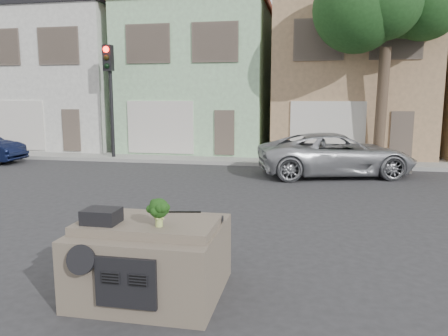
% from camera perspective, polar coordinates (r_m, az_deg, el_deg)
% --- Properties ---
extents(ground_plane, '(120.00, 120.00, 0.00)m').
position_cam_1_polar(ground_plane, '(9.42, -2.89, -8.24)').
color(ground_plane, '#303033').
rests_on(ground_plane, ground).
extents(sidewalk, '(40.00, 3.00, 0.15)m').
position_cam_1_polar(sidewalk, '(19.53, 4.51, 1.13)').
color(sidewalk, gray).
rests_on(sidewalk, ground).
extents(townhouse_white, '(7.20, 8.20, 7.55)m').
position_cam_1_polar(townhouse_white, '(26.71, -18.90, 10.81)').
color(townhouse_white, silver).
rests_on(townhouse_white, ground).
extents(townhouse_mint, '(7.20, 8.20, 7.55)m').
position_cam_1_polar(townhouse_mint, '(23.92, -2.78, 11.53)').
color(townhouse_mint, '#9ECF9D').
rests_on(townhouse_mint, ground).
extents(townhouse_tan, '(7.20, 8.20, 7.55)m').
position_cam_1_polar(townhouse_tan, '(23.30, 15.81, 11.26)').
color(townhouse_tan, tan).
rests_on(townhouse_tan, ground).
extents(silver_pickup, '(6.04, 3.92, 1.55)m').
position_cam_1_polar(silver_pickup, '(16.41, 14.30, -0.95)').
color(silver_pickup, '#ABADB2').
rests_on(silver_pickup, ground).
extents(traffic_signal, '(0.40, 0.40, 5.10)m').
position_cam_1_polar(traffic_signal, '(20.18, -14.60, 8.18)').
color(traffic_signal, black).
rests_on(traffic_signal, ground).
extents(tree_near, '(4.40, 4.00, 8.50)m').
position_cam_1_polar(tree_near, '(18.78, 20.18, 13.05)').
color(tree_near, '#1B4119').
rests_on(tree_near, ground).
extents(car_dashboard, '(2.00, 1.80, 1.12)m').
position_cam_1_polar(car_dashboard, '(6.52, -9.38, -11.25)').
color(car_dashboard, '#695C4D').
rests_on(car_dashboard, ground).
extents(instrument_hump, '(0.48, 0.38, 0.20)m').
position_cam_1_polar(instrument_hump, '(6.24, -15.70, -6.06)').
color(instrument_hump, black).
rests_on(instrument_hump, car_dashboard).
extents(wiper_arm, '(0.69, 0.15, 0.02)m').
position_cam_1_polar(wiper_arm, '(6.60, -6.08, -5.72)').
color(wiper_arm, black).
rests_on(wiper_arm, car_dashboard).
extents(broccoli, '(0.45, 0.45, 0.39)m').
position_cam_1_polar(broccoli, '(5.90, -8.51, -5.73)').
color(broccoli, '#15340E').
rests_on(broccoli, car_dashboard).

